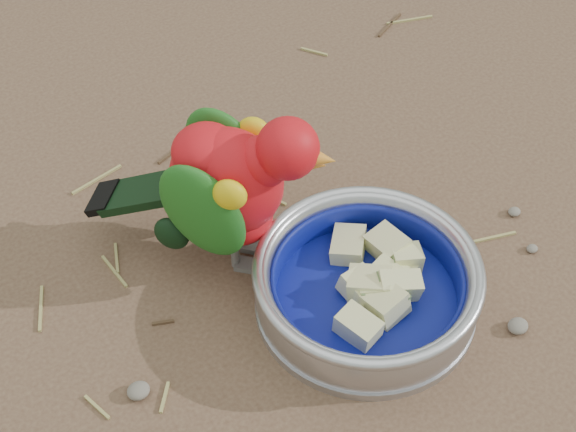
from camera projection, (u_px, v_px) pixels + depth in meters
ground at (361, 372)px, 0.85m from camera, size 60.00×60.00×0.00m
food_bowl at (365, 301)px, 0.90m from camera, size 0.22×0.22×0.02m
bowl_wall at (367, 282)px, 0.87m from camera, size 0.22×0.22×0.04m
fruit_wedges at (367, 287)px, 0.88m from camera, size 0.13×0.13×0.03m
lory_parrot at (231, 193)px, 0.88m from camera, size 0.24×0.25×0.19m
ground_debris at (366, 307)px, 0.90m from camera, size 0.90×0.80×0.01m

